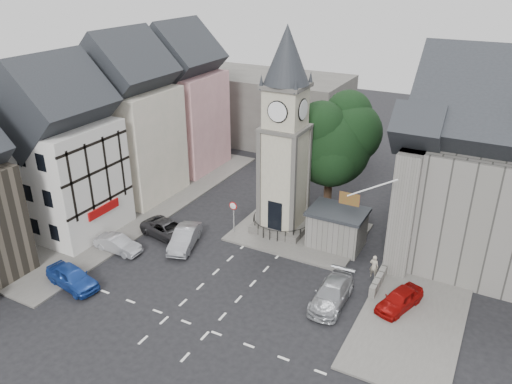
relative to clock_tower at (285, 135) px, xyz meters
The scene contains 23 objects.
ground 11.39m from the clock_tower, 90.00° to the right, with size 120.00×120.00×0.00m, color black.
pavement_west 15.00m from the clock_tower, behind, with size 6.00×30.00×0.14m, color #595651.
pavement_east 14.45m from the clock_tower, ahead, with size 6.00×26.00×0.14m, color #595651.
central_island 8.18m from the clock_tower, ahead, with size 10.00×8.00×0.16m, color #595651.
road_markings 15.74m from the clock_tower, 90.00° to the right, with size 20.00×8.00×0.01m, color silver.
clock_tower is the anchor object (origin of this frame).
stone_shelter 8.15m from the clock_tower, ahead, with size 4.30×3.30×3.08m.
town_tree 5.51m from the clock_tower, 68.23° to the left, with size 7.20×7.20×10.80m.
warning_sign_post 7.34m from the clock_tower, 141.37° to the right, with size 0.70×0.19×2.85m.
terrace_pink 17.51m from the clock_tower, 152.68° to the left, with size 8.10×7.60×12.80m.
terrace_cream 15.58m from the clock_tower, behind, with size 8.10×7.60×12.80m.
terrace_tudor 17.55m from the clock_tower, 152.73° to the right, with size 8.10×7.60×12.00m.
backdrop_west 23.69m from the clock_tower, 120.95° to the left, with size 20.00×10.00×8.00m, color #4C4944.
east_building 15.99m from the clock_tower, 10.92° to the left, with size 14.40×11.40×12.60m.
east_boundary_wall 12.15m from the clock_tower, 12.32° to the left, with size 0.40×16.00×0.90m, color slate.
flagpole 9.01m from the clock_tower, 26.52° to the right, with size 3.68×0.10×2.74m.
car_west_blue 18.28m from the clock_tower, 123.22° to the right, with size 1.73×4.30×1.47m, color #1C3F9A.
car_west_silver 15.17m from the clock_tower, 136.42° to the right, with size 1.33×3.81×1.25m, color #A5A7AD.
car_west_grey 11.93m from the clock_tower, 143.60° to the right, with size 2.24×4.86×1.35m, color #2D2D30.
car_island_silver 11.04m from the clock_tower, 132.12° to the right, with size 1.56×4.47×1.47m, color gray.
car_island_east 12.65m from the clock_tower, 46.94° to the right, with size 1.97×4.85×1.41m, color #94979C.
car_east_red 14.56m from the clock_tower, 28.50° to the right, with size 1.53×3.81×1.30m, color #920907.
pedestrian 11.71m from the clock_tower, 21.24° to the right, with size 0.63×0.41×1.73m, color #A59B88.
Camera 1 is at (15.05, -25.08, 20.08)m, focal length 35.00 mm.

